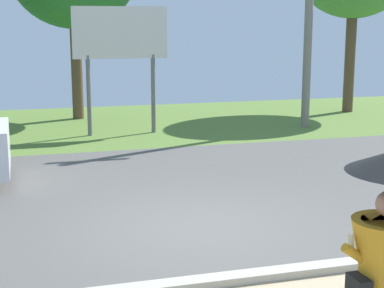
{
  "coord_description": "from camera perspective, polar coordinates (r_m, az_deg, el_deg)",
  "views": [
    {
      "loc": [
        -2.48,
        -8.4,
        3.06
      ],
      "look_at": [
        0.2,
        1.0,
        1.1
      ],
      "focal_mm": 56.64,
      "sensor_mm": 36.0,
      "label": 1
    }
  ],
  "objects": [
    {
      "name": "roadside_billboard",
      "position": [
        16.84,
        -6.77,
        9.52
      ],
      "size": [
        2.6,
        0.12,
        3.5
      ],
      "color": "slate",
      "rests_on": "ground_plane"
    },
    {
      "name": "ground_plane",
      "position": [
        12.02,
        -3.49,
        -3.67
      ],
      "size": [
        40.0,
        22.0,
        0.2
      ],
      "color": "#565451"
    }
  ]
}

